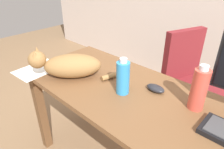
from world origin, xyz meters
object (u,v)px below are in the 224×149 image
at_px(office_chair, 188,97).
at_px(spray_bottle, 199,89).
at_px(computer_mouse, 156,88).
at_px(cat, 69,65).
at_px(water_bottle, 123,77).

xyz_separation_m(office_chair, spray_bottle, (0.23, -0.54, 0.43)).
distance_m(office_chair, computer_mouse, 0.65).
distance_m(cat, computer_mouse, 0.55).
bearing_deg(computer_mouse, water_bottle, -132.53).
relative_size(office_chair, computer_mouse, 8.54).
distance_m(water_bottle, spray_bottle, 0.39).
relative_size(computer_mouse, spray_bottle, 0.46).
height_order(office_chair, cat, office_chair).
bearing_deg(cat, office_chair, 57.39).
bearing_deg(water_bottle, computer_mouse, 47.47).
height_order(office_chair, water_bottle, water_bottle).
relative_size(cat, water_bottle, 2.21).
relative_size(computer_mouse, water_bottle, 0.52).
bearing_deg(computer_mouse, cat, -154.89).
xyz_separation_m(office_chair, cat, (-0.50, -0.78, 0.40)).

